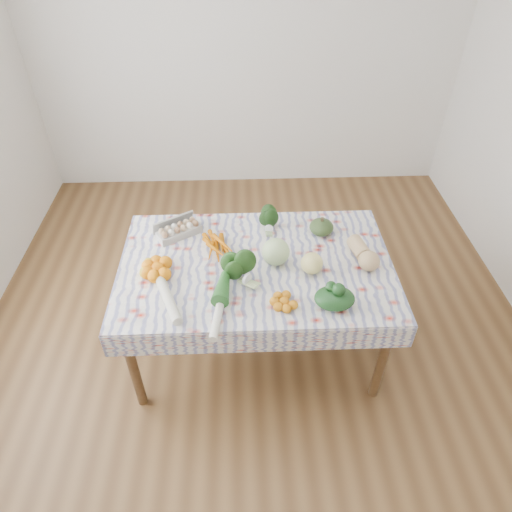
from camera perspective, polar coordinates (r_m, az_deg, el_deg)
ground at (r=3.32m, az=-0.00°, el=-10.80°), size 4.50×4.50×0.00m
wall_back at (r=4.49m, az=-1.25°, el=25.09°), size 4.00×0.04×2.80m
dining_table at (r=2.83m, az=-0.00°, el=-2.18°), size 1.60×1.00×0.75m
tablecloth at (r=2.77m, az=-0.00°, el=-1.00°), size 1.66×1.06×0.01m
egg_carton at (r=3.00m, az=-9.57°, el=3.12°), size 0.30×0.25×0.08m
carrot_bunch at (r=2.87m, az=-4.90°, el=1.25°), size 0.29×0.28×0.05m
kale_bunch at (r=3.00m, az=1.67°, el=4.39°), size 0.16×0.15×0.13m
kabocha_squash at (r=3.00m, az=8.18°, el=3.61°), size 0.19×0.19×0.10m
cabbage at (r=2.72m, az=2.48°, el=0.53°), size 0.20×0.20×0.17m
butternut_squash at (r=2.83m, az=13.32°, el=0.45°), size 0.19×0.30×0.13m
orange_cluster at (r=2.73m, az=-12.16°, el=-1.53°), size 0.27×0.27×0.09m
broccoli at (r=2.62m, az=-2.05°, el=-2.09°), size 0.24×0.24×0.12m
mandarin_cluster at (r=2.51m, az=3.55°, el=-5.64°), size 0.24×0.24×0.06m
grapefruit at (r=2.69m, az=6.99°, el=-0.91°), size 0.17×0.17×0.13m
spinach_bag at (r=2.52m, az=9.79°, el=-5.23°), size 0.26×0.23×0.10m
daikon at (r=2.56m, az=-10.96°, el=-5.20°), size 0.20×0.39×0.06m
leek at (r=2.49m, az=-4.57°, el=-6.34°), size 0.11×0.45×0.05m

